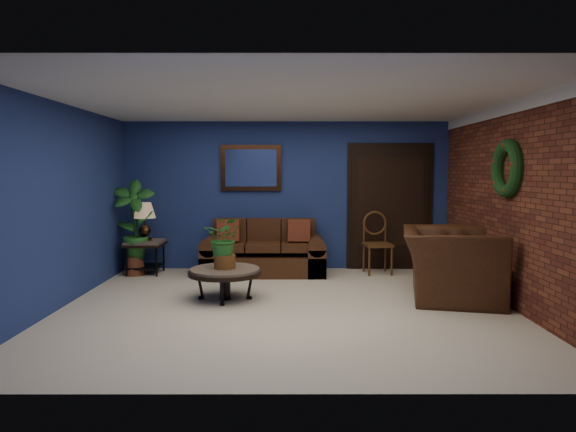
{
  "coord_description": "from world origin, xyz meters",
  "views": [
    {
      "loc": [
        0.01,
        -6.21,
        1.67
      ],
      "look_at": [
        0.02,
        0.55,
        1.07
      ],
      "focal_mm": 32.0,
      "sensor_mm": 36.0,
      "label": 1
    }
  ],
  "objects_px": {
    "end_table": "(145,248)",
    "table_lamp": "(145,217)",
    "sofa": "(264,256)",
    "coffee_table": "(225,273)",
    "side_chair": "(377,238)",
    "armchair": "(451,264)"
  },
  "relations": [
    {
      "from": "sofa",
      "to": "table_lamp",
      "type": "bearing_deg",
      "value": -179.28
    },
    {
      "from": "coffee_table",
      "to": "end_table",
      "type": "height_order",
      "value": "end_table"
    },
    {
      "from": "end_table",
      "to": "side_chair",
      "type": "height_order",
      "value": "side_chair"
    },
    {
      "from": "side_chair",
      "to": "armchair",
      "type": "relative_size",
      "value": 0.72
    },
    {
      "from": "table_lamp",
      "to": "armchair",
      "type": "distance_m",
      "value": 4.77
    },
    {
      "from": "sofa",
      "to": "side_chair",
      "type": "xyz_separation_m",
      "value": [
        1.84,
        0.05,
        0.28
      ]
    },
    {
      "from": "coffee_table",
      "to": "armchair",
      "type": "xyz_separation_m",
      "value": [
        2.95,
        0.04,
        0.11
      ]
    },
    {
      "from": "side_chair",
      "to": "armchair",
      "type": "height_order",
      "value": "side_chair"
    },
    {
      "from": "sofa",
      "to": "coffee_table",
      "type": "height_order",
      "value": "sofa"
    },
    {
      "from": "coffee_table",
      "to": "end_table",
      "type": "distance_m",
      "value": 2.26
    },
    {
      "from": "side_chair",
      "to": "coffee_table",
      "type": "bearing_deg",
      "value": -147.78
    },
    {
      "from": "coffee_table",
      "to": "end_table",
      "type": "relative_size",
      "value": 1.6
    },
    {
      "from": "side_chair",
      "to": "end_table",
      "type": "bearing_deg",
      "value": 175.59
    },
    {
      "from": "side_chair",
      "to": "sofa",
      "type": "bearing_deg",
      "value": 176.02
    },
    {
      "from": "sofa",
      "to": "side_chair",
      "type": "bearing_deg",
      "value": 1.55
    },
    {
      "from": "end_table",
      "to": "armchair",
      "type": "bearing_deg",
      "value": -20.36
    },
    {
      "from": "coffee_table",
      "to": "end_table",
      "type": "xyz_separation_m",
      "value": [
        -1.5,
        1.69,
        0.06
      ]
    },
    {
      "from": "table_lamp",
      "to": "armchair",
      "type": "height_order",
      "value": "table_lamp"
    },
    {
      "from": "end_table",
      "to": "table_lamp",
      "type": "xyz_separation_m",
      "value": [
        0.0,
        -0.0,
        0.51
      ]
    },
    {
      "from": "end_table",
      "to": "side_chair",
      "type": "distance_m",
      "value": 3.78
    },
    {
      "from": "sofa",
      "to": "table_lamp",
      "type": "distance_m",
      "value": 2.03
    },
    {
      "from": "table_lamp",
      "to": "side_chair",
      "type": "xyz_separation_m",
      "value": [
        3.77,
        0.07,
        -0.36
      ]
    }
  ]
}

